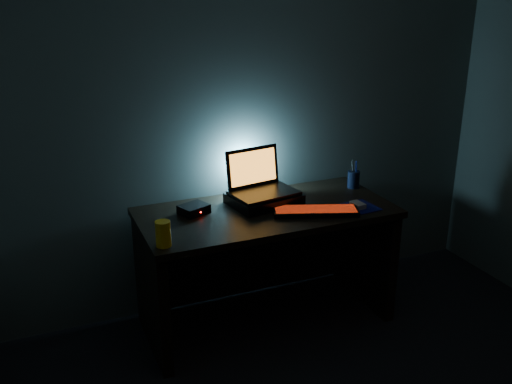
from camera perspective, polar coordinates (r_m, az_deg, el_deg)
room at (r=1.91m, az=21.18°, el=-4.33°), size 3.50×4.00×2.50m
desk at (r=3.50m, az=0.69°, el=-5.40°), size 1.50×0.70×0.75m
riser at (r=3.44m, az=0.80°, el=-0.69°), size 0.44×0.36×0.06m
laptop at (r=3.45m, az=0.35°, el=0.97°), size 0.42×0.34×0.26m
keyboard at (r=3.31m, az=5.97°, el=-1.90°), size 0.51×0.32×0.03m
mousepad at (r=3.44m, az=10.12°, el=-1.53°), size 0.24×0.22×0.00m
mouse at (r=3.43m, az=10.14°, el=-1.28°), size 0.07×0.10×0.03m
pen_cup at (r=3.76m, az=9.73°, el=1.25°), size 0.09×0.09×0.11m
juice_glass at (r=2.91m, az=-9.26°, el=-4.14°), size 0.09×0.09×0.13m
router at (r=3.31m, az=-6.24°, el=-1.73°), size 0.19×0.17×0.05m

